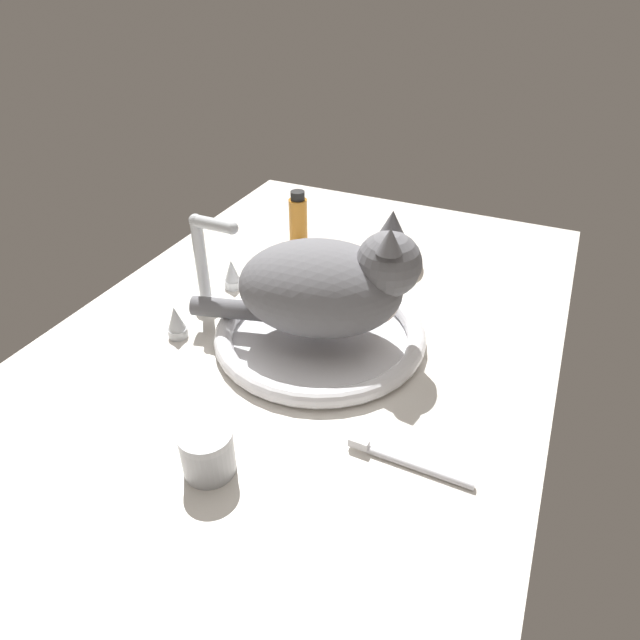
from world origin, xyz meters
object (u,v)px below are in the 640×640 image
amber_bottle (298,219)px  toothbrush (406,462)px  metal_jar (208,452)px  cat (331,285)px  sink_basin (320,334)px  faucet (206,277)px

amber_bottle → toothbrush: amber_bottle is taller
metal_jar → cat: bearing=-5.7°
sink_basin → toothbrush: bearing=-133.5°
sink_basin → faucet: faucet is taller
sink_basin → toothbrush: sink_basin is taller
metal_jar → sink_basin: bearing=-2.6°
cat → toothbrush: bearing=-136.6°
metal_jar → toothbrush: 24.20cm
amber_bottle → toothbrush: size_ratio=0.71×
cat → metal_jar: bearing=174.3°
faucet → amber_bottle: size_ratio=1.77×
sink_basin → faucet: 21.73cm
cat → toothbrush: cat is taller
cat → metal_jar: size_ratio=5.47×
amber_bottle → metal_jar: bearing=-163.9°
sink_basin → amber_bottle: size_ratio=2.97×
faucet → metal_jar: faucet is taller
amber_bottle → faucet: bearing=175.7°
amber_bottle → toothbrush: bearing=-141.8°
cat → metal_jar: (-30.18, 3.00, -7.41)cm
sink_basin → toothbrush: 28.03cm
cat → metal_jar: 31.22cm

